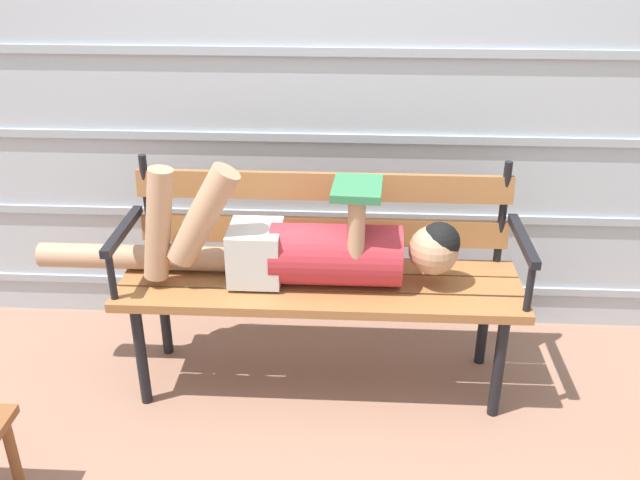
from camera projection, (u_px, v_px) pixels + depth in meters
ground_plane at (318, 403)px, 2.77m from camera, size 12.00×12.00×0.00m
house_siding at (327, 50)px, 2.82m from camera, size 4.52×0.08×2.54m
park_bench at (321, 264)px, 2.74m from camera, size 1.57×0.46×0.91m
reclining_person at (298, 247)px, 2.63m from camera, size 1.67×0.26×0.50m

